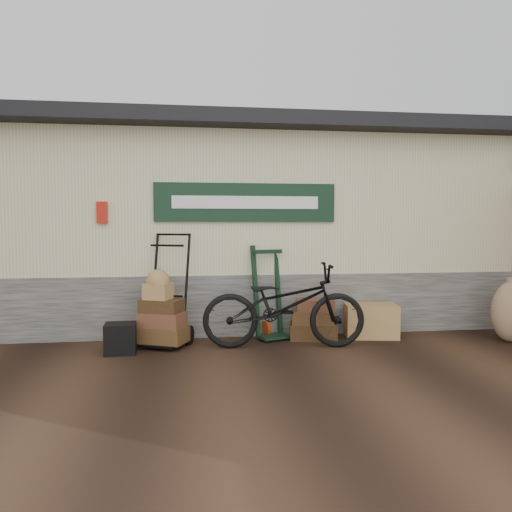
{
  "coord_description": "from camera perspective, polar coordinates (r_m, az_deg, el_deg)",
  "views": [
    {
      "loc": [
        -1.13,
        -6.16,
        1.63
      ],
      "look_at": [
        -0.16,
        0.9,
        1.18
      ],
      "focal_mm": 35.0,
      "sensor_mm": 36.0,
      "label": 1
    }
  ],
  "objects": [
    {
      "name": "ground",
      "position": [
        6.47,
        2.55,
        -11.0
      ],
      "size": [
        80.0,
        80.0,
        0.0
      ],
      "primitive_type": "plane",
      "color": "black",
      "rests_on": "ground"
    },
    {
      "name": "station_building",
      "position": [
        8.97,
        -0.59,
        3.48
      ],
      "size": [
        14.4,
        4.1,
        3.2
      ],
      "color": "#4C4C47",
      "rests_on": "ground"
    },
    {
      "name": "porter_trolley",
      "position": [
        6.87,
        -10.08,
        -3.64
      ],
      "size": [
        0.94,
        0.84,
        1.54
      ],
      "primitive_type": null,
      "rotation": [
        0.0,
        0.0,
        -0.42
      ],
      "color": "black",
      "rests_on": "ground"
    },
    {
      "name": "green_barrow",
      "position": [
        7.17,
        1.43,
        -4.15
      ],
      "size": [
        0.59,
        0.55,
        1.33
      ],
      "primitive_type": null,
      "rotation": [
        0.0,
        0.0,
        0.36
      ],
      "color": "black",
      "rests_on": "ground"
    },
    {
      "name": "suitcase_stack",
      "position": [
        7.21,
        6.57,
        -7.14
      ],
      "size": [
        0.73,
        0.54,
        0.58
      ],
      "primitive_type": null,
      "rotation": [
        0.0,
        0.0,
        -0.2
      ],
      "color": "#372011",
      "rests_on": "ground"
    },
    {
      "name": "wicker_hamper",
      "position": [
        7.49,
        12.99,
        -7.19
      ],
      "size": [
        0.81,
        0.6,
        0.48
      ],
      "primitive_type": "cube",
      "rotation": [
        0.0,
        0.0,
        -0.17
      ],
      "color": "olive",
      "rests_on": "ground"
    },
    {
      "name": "black_trunk",
      "position": [
        6.62,
        -15.24,
        -9.08
      ],
      "size": [
        0.4,
        0.35,
        0.39
      ],
      "primitive_type": "cube",
      "rotation": [
        0.0,
        0.0,
        0.05
      ],
      "color": "black",
      "rests_on": "ground"
    },
    {
      "name": "bicycle",
      "position": [
        6.63,
        3.19,
        -5.13
      ],
      "size": [
        0.96,
        2.21,
        1.25
      ],
      "primitive_type": "imported",
      "rotation": [
        0.0,
        0.0,
        1.47
      ],
      "color": "black",
      "rests_on": "ground"
    },
    {
      "name": "burlap_sack_left",
      "position": [
        7.82,
        27.12,
        -5.69
      ],
      "size": [
        0.59,
        0.52,
        0.85
      ],
      "primitive_type": "ellipsoid",
      "rotation": [
        0.0,
        0.0,
        -0.14
      ],
      "color": "#826246",
      "rests_on": "ground"
    }
  ]
}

